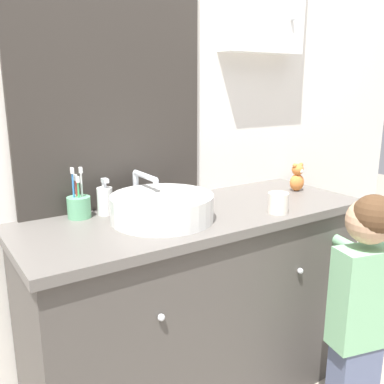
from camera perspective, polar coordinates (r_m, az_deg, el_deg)
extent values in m
cube|color=silver|center=(1.88, -4.31, 11.65)|extent=(3.20, 0.06, 2.50)
cube|color=#332D28|center=(1.74, -10.67, 14.13)|extent=(0.79, 0.02, 1.11)
cube|color=#B2C1CC|center=(1.73, -10.59, 14.13)|extent=(0.73, 0.01, 1.05)
sphere|color=silver|center=(2.17, 13.28, 21.57)|extent=(0.02, 0.02, 0.02)
cube|color=#4C4742|center=(1.87, 0.83, -15.59)|extent=(1.38, 0.50, 0.81)
cube|color=#605B56|center=(1.70, 0.88, -3.20)|extent=(1.42, 0.54, 0.03)
sphere|color=silver|center=(1.43, -4.11, -16.34)|extent=(0.02, 0.02, 0.02)
sphere|color=silver|center=(1.80, 14.24, -10.16)|extent=(0.02, 0.02, 0.02)
cylinder|color=silver|center=(1.58, -4.01, -2.10)|extent=(0.38, 0.38, 0.10)
cylinder|color=silver|center=(1.57, -4.04, -0.53)|extent=(0.31, 0.31, 0.01)
cylinder|color=silver|center=(1.76, -7.48, 0.30)|extent=(0.02, 0.02, 0.15)
cylinder|color=silver|center=(1.67, -6.26, 2.14)|extent=(0.02, 0.17, 0.02)
cylinder|color=silver|center=(1.60, -4.84, 1.19)|extent=(0.02, 0.02, 0.02)
sphere|color=white|center=(1.81, -4.48, -0.27)|extent=(0.06, 0.06, 0.06)
cylinder|color=#66B27F|center=(1.67, -14.84, -1.98)|extent=(0.09, 0.09, 0.08)
cylinder|color=white|center=(1.66, -14.47, 0.14)|extent=(0.01, 0.01, 0.18)
cube|color=white|center=(1.64, -14.64, 2.83)|extent=(0.01, 0.02, 0.02)
cylinder|color=#D6423D|center=(1.68, -15.13, -0.28)|extent=(0.01, 0.01, 0.15)
cube|color=white|center=(1.66, -15.28, 1.87)|extent=(0.01, 0.02, 0.02)
cylinder|color=#3884DB|center=(1.65, -15.51, 0.02)|extent=(0.01, 0.01, 0.18)
cube|color=white|center=(1.63, -15.70, 2.75)|extent=(0.01, 0.02, 0.02)
cylinder|color=#47B26B|center=(1.64, -14.86, -0.56)|extent=(0.01, 0.01, 0.15)
cube|color=white|center=(1.63, -15.01, 1.63)|extent=(0.01, 0.02, 0.02)
cylinder|color=white|center=(1.68, -11.53, -1.20)|extent=(0.06, 0.06, 0.11)
cylinder|color=silver|center=(1.67, -11.64, 0.93)|extent=(0.02, 0.02, 0.02)
cube|color=silver|center=(1.65, -11.53, 1.50)|extent=(0.02, 0.03, 0.02)
cube|color=#7FBC89|center=(1.75, 21.65, -12.93)|extent=(0.24, 0.17, 0.39)
sphere|color=tan|center=(1.64, 22.60, -3.59)|extent=(0.17, 0.17, 0.17)
sphere|color=#4C331E|center=(1.62, 23.09, -2.98)|extent=(0.15, 0.15, 0.15)
cylinder|color=#7FBC89|center=(1.89, 19.73, -6.60)|extent=(0.12, 0.29, 0.05)
cylinder|color=#D6423D|center=(1.98, 17.22, -4.18)|extent=(0.02, 0.05, 0.12)
ellipsoid|color=orange|center=(2.08, 13.81, 1.24)|extent=(0.07, 0.06, 0.08)
sphere|color=orange|center=(2.06, 13.91, 2.92)|extent=(0.05, 0.05, 0.05)
sphere|color=orange|center=(2.05, 13.55, 3.43)|extent=(0.02, 0.02, 0.02)
sphere|color=orange|center=(2.08, 14.33, 3.54)|extent=(0.02, 0.02, 0.02)
sphere|color=silver|center=(2.05, 14.38, 2.70)|extent=(0.02, 0.02, 0.02)
cylinder|color=silver|center=(1.70, 11.42, -1.44)|extent=(0.08, 0.08, 0.08)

